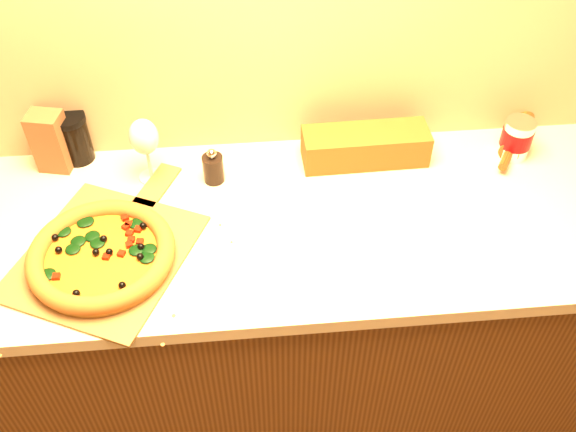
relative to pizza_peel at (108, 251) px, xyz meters
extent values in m
plane|color=#9E8460|center=(0.42, 0.40, 0.45)|extent=(4.00, 0.00, 4.00)
cube|color=#44250E|center=(0.42, 0.08, -0.47)|extent=(2.80, 0.65, 0.86)
cube|color=beige|center=(0.42, 0.08, -0.02)|extent=(2.84, 0.68, 0.04)
cube|color=brown|center=(-0.01, -0.02, 0.00)|extent=(0.53, 0.55, 0.01)
cube|color=brown|center=(0.11, 0.23, 0.00)|extent=(0.13, 0.18, 0.01)
cylinder|color=#C67931|center=(-0.01, -0.04, 0.01)|extent=(0.34, 0.34, 0.02)
cylinder|color=orange|center=(-0.01, -0.04, 0.03)|extent=(0.29, 0.29, 0.01)
torus|color=brown|center=(-0.01, -0.04, 0.03)|extent=(0.36, 0.36, 0.04)
ellipsoid|color=black|center=(0.05, 0.00, 0.03)|extent=(0.04, 0.04, 0.01)
sphere|color=black|center=(-0.05, -0.06, 0.04)|extent=(0.02, 0.02, 0.02)
cube|color=#9B1205|center=(0.01, -0.09, 0.03)|extent=(0.02, 0.02, 0.01)
cylinder|color=black|center=(-0.15, -0.11, 0.00)|extent=(0.03, 0.03, 0.01)
cylinder|color=black|center=(0.27, 0.25, 0.04)|extent=(0.06, 0.06, 0.08)
sphere|color=silver|center=(0.27, 0.25, 0.09)|extent=(0.03, 0.03, 0.03)
cylinder|color=#5C260F|center=(1.19, 0.38, 0.03)|extent=(0.21, 0.28, 0.06)
cylinder|color=#5C260F|center=(1.29, 0.53, 0.03)|extent=(0.06, 0.07, 0.03)
cylinder|color=#5C260F|center=(1.09, 0.22, 0.03)|extent=(0.06, 0.07, 0.03)
cylinder|color=silver|center=(1.14, 0.28, 0.06)|extent=(0.09, 0.09, 0.12)
cylinder|color=#8C0508|center=(1.14, 0.28, 0.06)|extent=(0.09, 0.09, 0.06)
cube|color=maroon|center=(0.70, 0.30, 0.04)|extent=(0.36, 0.12, 0.10)
cylinder|color=silver|center=(0.09, 0.28, 0.00)|extent=(0.07, 0.07, 0.00)
cylinder|color=silver|center=(0.09, 0.28, 0.04)|extent=(0.01, 0.01, 0.09)
ellipsoid|color=silver|center=(0.09, 0.28, 0.14)|extent=(0.08, 0.08, 0.10)
cube|color=brown|center=(-0.18, 0.35, 0.09)|extent=(0.10, 0.09, 0.18)
cylinder|color=black|center=(-0.12, 0.38, 0.06)|extent=(0.09, 0.09, 0.13)
cylinder|color=black|center=(-0.12, 0.38, 0.14)|extent=(0.09, 0.09, 0.02)
camera|label=1|loc=(0.35, -1.10, 1.22)|focal=40.00mm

